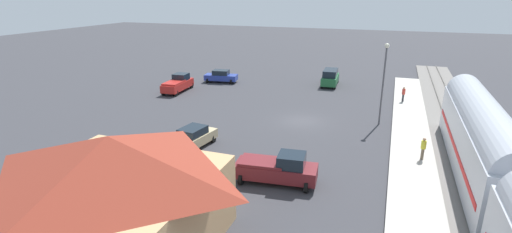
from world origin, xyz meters
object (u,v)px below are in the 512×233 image
at_px(pedestrian_waiting_far, 423,147).
at_px(sedan_tan, 193,137).
at_px(suv_green, 330,77).
at_px(light_pole_near_platform, 384,75).
at_px(sedan_blue, 221,76).
at_px(pedestrian_on_platform, 403,93).
at_px(pickup_maroon, 278,168).
at_px(station_building, 114,191).
at_px(pickup_red, 178,84).

xyz_separation_m(pedestrian_waiting_far, sedan_tan, (17.38, 3.19, -0.40)).
relative_size(suv_green, light_pole_near_platform, 0.65).
distance_m(sedan_blue, light_pole_near_platform, 24.81).
bearing_deg(suv_green, sedan_tan, 74.99).
height_order(pedestrian_on_platform, sedan_tan, pedestrian_on_platform).
height_order(pickup_maroon, light_pole_near_platform, light_pole_near_platform).
bearing_deg(station_building, suv_green, -96.15).
distance_m(station_building, pedestrian_on_platform, 34.46).
distance_m(pedestrian_on_platform, pickup_red, 27.16).
xyz_separation_m(pedestrian_on_platform, suv_green, (9.25, -6.18, -0.13)).
height_order(sedan_tan, sedan_blue, same).
xyz_separation_m(pickup_maroon, light_pole_near_platform, (-5.75, -14.51, 3.84)).
distance_m(suv_green, sedan_blue, 15.08).
xyz_separation_m(pedestrian_waiting_far, pickup_red, (28.21, -12.45, -0.25)).
height_order(pedestrian_waiting_far, pickup_red, pickup_red).
relative_size(pickup_red, sedan_blue, 1.16).
bearing_deg(sedan_blue, light_pole_near_platform, 153.04).
height_order(pedestrian_on_platform, sedan_blue, pedestrian_on_platform).
xyz_separation_m(suv_green, light_pole_near_platform, (-7.11, 14.37, 3.72)).
height_order(pedestrian_on_platform, pickup_red, pickup_red).
height_order(station_building, light_pole_near_platform, light_pole_near_platform).
xyz_separation_m(sedan_tan, light_pole_near_platform, (-13.95, -11.12, 3.99)).
bearing_deg(sedan_blue, pickup_red, 65.88).
height_order(station_building, pedestrian_on_platform, station_building).
relative_size(station_building, pedestrian_on_platform, 5.74).
distance_m(pickup_maroon, sedan_blue, 30.24).
bearing_deg(station_building, pedestrian_waiting_far, -133.15).
xyz_separation_m(sedan_tan, sedan_blue, (7.88, -22.22, 0.00)).
height_order(pedestrian_on_platform, pedestrian_waiting_far, same).
height_order(sedan_blue, light_pole_near_platform, light_pole_near_platform).
bearing_deg(station_building, pedestrian_on_platform, -112.80).
bearing_deg(light_pole_near_platform, sedan_blue, -26.96).
bearing_deg(pickup_red, sedan_tan, 124.70).
height_order(station_building, sedan_blue, station_building).
bearing_deg(pickup_maroon, sedan_tan, -22.49).
distance_m(pedestrian_waiting_far, sedan_blue, 31.63).
distance_m(pickup_maroon, light_pole_near_platform, 16.07).
bearing_deg(sedan_blue, sedan_tan, 109.53).
relative_size(station_building, pedestrian_waiting_far, 5.74).
relative_size(pedestrian_on_platform, light_pole_near_platform, 0.22).
bearing_deg(pedestrian_on_platform, suv_green, -33.73).
bearing_deg(light_pole_near_platform, pedestrian_waiting_far, 113.40).
relative_size(pedestrian_waiting_far, light_pole_near_platform, 0.22).
bearing_deg(pedestrian_on_platform, pickup_maroon, 70.84).
height_order(pedestrian_on_platform, suv_green, suv_green).
distance_m(pickup_red, sedan_blue, 7.22).
xyz_separation_m(pedestrian_on_platform, sedan_blue, (23.96, -2.91, -0.40)).
distance_m(pickup_maroon, suv_green, 28.91).
relative_size(pedestrian_on_platform, pickup_maroon, 0.31).
bearing_deg(station_building, pickup_maroon, -121.12).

